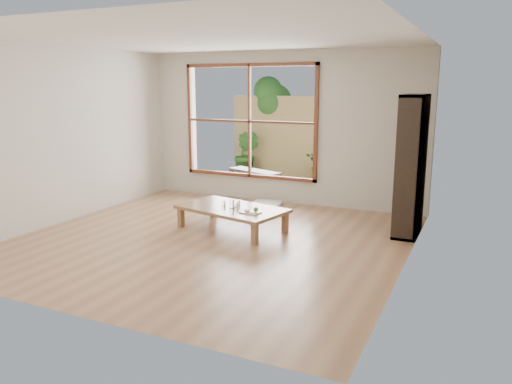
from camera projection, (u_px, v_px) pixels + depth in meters
ground at (213, 239)px, 6.71m from camera, size 5.00×5.00×0.00m
low_table at (232, 210)px, 7.10m from camera, size 1.66×1.16×0.33m
floor_cushion at (267, 204)px, 8.51m from camera, size 0.53×0.53×0.07m
bookshelf at (411, 165)px, 6.80m from camera, size 0.31×0.86×1.92m
glass_tall at (232, 204)px, 7.01m from camera, size 0.07×0.07×0.13m
glass_mid at (236, 204)px, 7.06m from camera, size 0.06×0.06×0.09m
glass_short at (238, 203)px, 7.18m from camera, size 0.07×0.07×0.08m
glass_small at (224, 203)px, 7.17m from camera, size 0.06×0.06×0.07m
food_tray at (251, 212)px, 6.77m from camera, size 0.29×0.22×0.08m
deck at (274, 187)px, 10.12m from camera, size 2.80×2.00×0.05m
garden_bench at (254, 173)px, 9.78m from camera, size 1.21×0.74×0.37m
bamboo_fence at (292, 138)px, 10.81m from camera, size 2.80×0.06×1.80m
shrub_right at (325, 165)px, 10.21m from camera, size 0.79×0.70×0.82m
shrub_left at (247, 154)px, 10.97m from camera, size 0.59×0.48×1.03m
garden_tree at (270, 103)px, 11.20m from camera, size 1.04×0.85×2.22m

